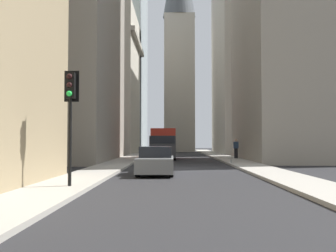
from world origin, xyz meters
name	(u,v)px	position (x,y,z in m)	size (l,w,h in m)	color
ground_plane	(182,169)	(0.00, 0.00, 0.00)	(135.00, 135.00, 0.00)	#262628
sidewalk_right	(108,168)	(0.00, 4.50, 0.07)	(90.00, 2.20, 0.14)	#A8A399
sidewalk_left	(256,168)	(0.00, -4.50, 0.07)	(90.00, 2.20, 0.14)	#A8A399
building_left_far	(254,62)	(28.47, -10.60, 12.57)	(14.99, 10.00, 25.14)	#B7B2A5
building_right_far	(101,84)	(29.33, 10.59, 9.61)	(14.73, 10.50, 19.20)	beige
church_spire	(179,31)	(37.07, -0.53, 19.47)	(5.24, 5.24, 37.20)	#B7B2A5
delivery_truck	(163,144)	(12.07, 1.40, 1.46)	(6.46, 2.25, 2.84)	red
hatchback_grey	(156,161)	(-3.92, 1.40, 0.66)	(4.30, 1.78, 1.42)	slate
traffic_light_foreground	(70,100)	(-9.97, 4.12, 3.11)	(0.43, 0.52, 4.05)	black
pedestrian	(236,148)	(11.02, -5.16, 1.10)	(0.26, 0.44, 1.75)	black
discarded_bottle	(231,161)	(3.89, -3.61, 0.25)	(0.07, 0.07, 0.27)	#999EA3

